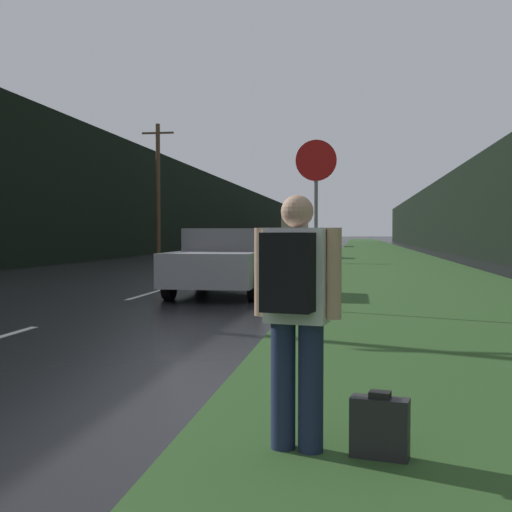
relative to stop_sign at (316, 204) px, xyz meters
The scene contains 15 objects.
grass_verge 29.26m from the stop_sign, 85.10° to the left, with size 6.00×240.00×0.02m, color #2D5123.
lane_stripe_c 5.39m from the stop_sign, 145.17° to the left, with size 0.12×3.00×0.01m, color silver.
lane_stripe_d 10.87m from the stop_sign, 112.67° to the left, with size 0.12×3.00×0.01m, color silver.
lane_stripe_e 17.47m from the stop_sign, 103.73° to the left, with size 0.12×3.00×0.01m, color silver.
lane_stripe_f 24.30m from the stop_sign, 99.80° to the left, with size 0.12×3.00×0.01m, color silver.
treeline_far_side 41.46m from the stop_sign, 109.36° to the left, with size 2.00×140.00×7.02m, color black.
treeline_near_side 40.02m from the stop_sign, 77.74° to the left, with size 2.00×140.00×5.89m, color black.
utility_pole_far 24.83m from the stop_sign, 114.08° to the left, with size 1.80×0.24×7.47m.
stop_sign is the anchor object (origin of this frame).
hitchhiker_with_backpack 7.72m from the stop_sign, 87.51° to the right, with size 0.57×0.46×1.68m.
suitcase 7.93m from the stop_sign, 83.54° to the right, with size 0.38×0.21×0.44m.
car_passing_near 4.03m from the stop_sign, 126.94° to the left, with size 2.05×4.78×1.54m.
car_passing_far 25.51m from the stop_sign, 95.21° to the left, with size 1.89×4.52×1.40m.
car_oncoming 36.44m from the stop_sign, 99.37° to the left, with size 1.95×4.35×1.45m.
delivery_truck 60.57m from the stop_sign, 95.62° to the left, with size 2.54×7.98×3.28m.
Camera 1 is at (4.83, -0.83, 1.43)m, focal length 45.00 mm.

